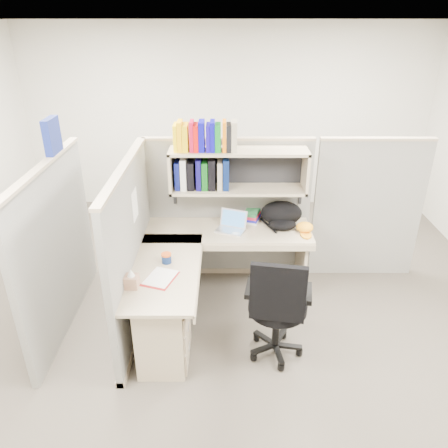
{
  "coord_description": "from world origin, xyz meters",
  "views": [
    {
      "loc": [
        -0.03,
        -3.53,
        2.81
      ],
      "look_at": [
        -0.05,
        0.25,
        0.95
      ],
      "focal_mm": 35.0,
      "sensor_mm": 36.0,
      "label": 1
    }
  ],
  "objects_px": {
    "desk": "(184,301)",
    "task_chair": "(276,323)",
    "backpack": "(282,215)",
    "laptop": "(230,222)",
    "snack_canister": "(166,258)"
  },
  "relations": [
    {
      "from": "desk",
      "to": "task_chair",
      "type": "xyz_separation_m",
      "value": [
        0.82,
        -0.23,
        -0.06
      ]
    },
    {
      "from": "desk",
      "to": "backpack",
      "type": "relative_size",
      "value": 3.97
    },
    {
      "from": "laptop",
      "to": "backpack",
      "type": "distance_m",
      "value": 0.56
    },
    {
      "from": "snack_canister",
      "to": "task_chair",
      "type": "bearing_deg",
      "value": -23.28
    },
    {
      "from": "laptop",
      "to": "task_chair",
      "type": "relative_size",
      "value": 0.27
    },
    {
      "from": "laptop",
      "to": "task_chair",
      "type": "bearing_deg",
      "value": -48.53
    },
    {
      "from": "task_chair",
      "to": "backpack",
      "type": "bearing_deg",
      "value": 82.34
    },
    {
      "from": "laptop",
      "to": "snack_canister",
      "type": "distance_m",
      "value": 0.87
    },
    {
      "from": "desk",
      "to": "laptop",
      "type": "height_order",
      "value": "laptop"
    },
    {
      "from": "desk",
      "to": "task_chair",
      "type": "height_order",
      "value": "task_chair"
    },
    {
      "from": "snack_canister",
      "to": "laptop",
      "type": "bearing_deg",
      "value": 47.11
    },
    {
      "from": "desk",
      "to": "laptop",
      "type": "relative_size",
      "value": 6.05
    },
    {
      "from": "desk",
      "to": "snack_canister",
      "type": "relative_size",
      "value": 18.61
    },
    {
      "from": "backpack",
      "to": "task_chair",
      "type": "distance_m",
      "value": 1.27
    },
    {
      "from": "snack_canister",
      "to": "task_chair",
      "type": "relative_size",
      "value": 0.09
    }
  ]
}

